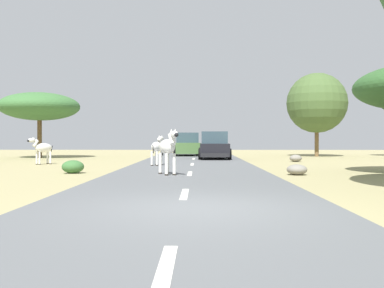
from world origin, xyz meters
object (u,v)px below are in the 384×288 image
(car_0, at_px, (187,145))
(tree_3, at_px, (39,107))
(bush_3, at_px, (73,167))
(rock_1, at_px, (296,158))
(rock_3, at_px, (297,170))
(zebra_0, at_px, (168,147))
(car_1, at_px, (214,146))
(zebra_2, at_px, (157,147))
(zebra_3, at_px, (42,148))
(tree_0, at_px, (317,103))

(car_0, relative_size, tree_3, 0.81)
(car_0, bearing_deg, bush_3, -107.12)
(rock_1, bearing_deg, rock_3, -102.02)
(zebra_0, distance_m, car_0, 18.31)
(zebra_0, relative_size, rock_3, 2.05)
(car_0, height_order, car_1, same)
(car_0, distance_m, bush_3, 17.53)
(zebra_2, relative_size, car_0, 0.34)
(rock_1, height_order, rock_3, rock_1)
(car_1, bearing_deg, car_0, -69.74)
(car_0, height_order, tree_3, tree_3)
(rock_1, relative_size, rock_3, 0.88)
(zebra_3, relative_size, car_0, 0.32)
(zebra_2, distance_m, bush_3, 5.23)
(car_0, relative_size, rock_1, 6.34)
(zebra_0, xyz_separation_m, rock_3, (4.70, 0.59, -0.82))
(zebra_2, bearing_deg, rock_1, 43.42)
(tree_3, distance_m, bush_3, 15.41)
(tree_3, xyz_separation_m, rock_1, (16.67, -4.94, -3.35))
(tree_0, xyz_separation_m, bush_3, (-13.65, -16.33, -3.74))
(zebra_2, xyz_separation_m, car_0, (1.08, 12.74, -0.07))
(zebra_3, distance_m, rock_3, 13.41)
(zebra_2, xyz_separation_m, zebra_3, (-6.10, 1.52, -0.08))
(zebra_3, distance_m, bush_3, 6.73)
(tree_0, height_order, rock_1, tree_0)
(car_1, bearing_deg, zebra_2, 68.38)
(zebra_3, bearing_deg, tree_3, -32.78)
(zebra_0, xyz_separation_m, bush_3, (-3.74, 1.23, -0.77))
(bush_3, relative_size, rock_3, 1.06)
(zebra_0, relative_size, zebra_3, 1.15)
(zebra_3, relative_size, rock_1, 2.01)
(rock_1, bearing_deg, zebra_2, -149.83)
(rock_1, bearing_deg, car_0, 128.13)
(zebra_2, bearing_deg, tree_0, 61.20)
(car_1, height_order, tree_3, tree_3)
(car_0, distance_m, rock_1, 10.59)
(zebra_0, xyz_separation_m, car_0, (0.18, 18.30, -0.17))
(bush_3, height_order, rock_3, bush_3)
(car_0, relative_size, rock_3, 5.60)
(car_0, bearing_deg, tree_3, -165.80)
(car_0, xyz_separation_m, tree_3, (-10.14, -3.37, 2.71))
(zebra_2, height_order, zebra_3, zebra_2)
(car_0, xyz_separation_m, rock_1, (6.53, -8.32, -0.64))
(tree_0, xyz_separation_m, rock_3, (-5.21, -16.97, -3.80))
(rock_3, bearing_deg, bush_3, 175.65)
(zebra_0, xyz_separation_m, zebra_3, (-7.01, 7.09, -0.17))
(tree_3, bearing_deg, zebra_2, -45.95)
(rock_1, bearing_deg, zebra_3, -168.06)
(car_1, distance_m, tree_3, 12.54)
(zebra_0, xyz_separation_m, zebra_2, (-0.90, 5.57, -0.10))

